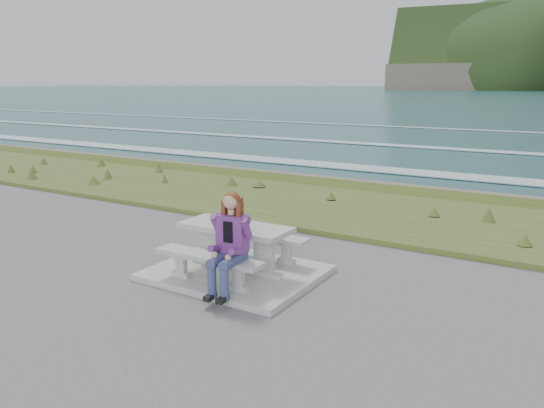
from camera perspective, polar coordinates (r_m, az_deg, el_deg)
name	(u,v)px	position (r m, az deg, el deg)	size (l,w,h in m)	color
concrete_slab	(236,273)	(8.66, -3.89, -7.38)	(2.60, 2.10, 0.10)	#ABACA6
picnic_table	(235,235)	(8.46, -3.95, -3.35)	(1.80, 0.75, 0.75)	#ABACA6
bench_landward	(209,261)	(7.99, -6.83, -6.15)	(1.80, 0.35, 0.45)	#ABACA6
bench_seaward	(259,238)	(9.08, -1.38, -3.72)	(1.80, 0.35, 0.45)	#ABACA6
grass_verge	(356,213)	(12.90, 8.97, -0.92)	(160.00, 4.50, 0.22)	#3E511E
shore_drop	(395,192)	(15.57, 13.06, 1.27)	(160.00, 0.80, 2.20)	#675A4D
ocean	(492,170)	(32.42, 22.60, 3.40)	(1600.00, 1600.00, 0.09)	#1D4C54
seated_woman	(227,257)	(7.57, -4.83, -5.70)	(0.48, 0.76, 1.45)	navy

